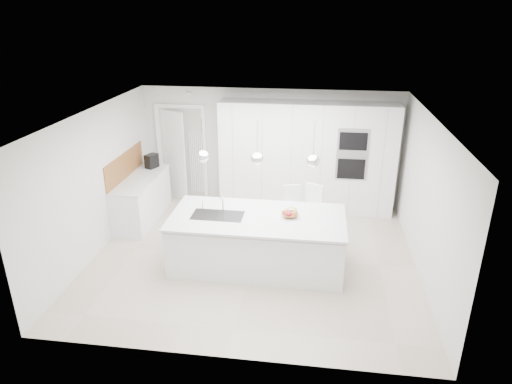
# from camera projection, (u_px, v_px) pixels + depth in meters

# --- Properties ---
(floor) EXTENTS (5.50, 5.50, 0.00)m
(floor) POSITION_uv_depth(u_px,v_px,m) (254.00, 256.00, 7.98)
(floor) COLOR #BEAF9C
(floor) RESTS_ON ground
(wall_back) EXTENTS (5.50, 0.00, 5.50)m
(wall_back) POSITION_uv_depth(u_px,v_px,m) (270.00, 147.00, 9.80)
(wall_back) COLOR silver
(wall_back) RESTS_ON ground
(wall_left) EXTENTS (0.00, 5.00, 5.00)m
(wall_left) POSITION_uv_depth(u_px,v_px,m) (96.00, 182.00, 7.85)
(wall_left) COLOR silver
(wall_left) RESTS_ON ground
(ceiling) EXTENTS (5.50, 5.50, 0.00)m
(ceiling) POSITION_uv_depth(u_px,v_px,m) (253.00, 115.00, 7.03)
(ceiling) COLOR white
(ceiling) RESTS_ON wall_back
(tall_cabinets) EXTENTS (3.60, 0.60, 2.30)m
(tall_cabinets) POSITION_uv_depth(u_px,v_px,m) (307.00, 157.00, 9.46)
(tall_cabinets) COLOR white
(tall_cabinets) RESTS_ON floor
(oven_stack) EXTENTS (0.62, 0.04, 1.05)m
(oven_stack) POSITION_uv_depth(u_px,v_px,m) (352.00, 155.00, 8.99)
(oven_stack) COLOR #A5A5A8
(oven_stack) RESTS_ON tall_cabinets
(doorway_frame) EXTENTS (1.11, 0.08, 2.13)m
(doorway_frame) POSITION_uv_depth(u_px,v_px,m) (182.00, 154.00, 10.10)
(doorway_frame) COLOR white
(doorway_frame) RESTS_ON floor
(hallway_door) EXTENTS (0.76, 0.38, 2.00)m
(hallway_door) POSITION_uv_depth(u_px,v_px,m) (171.00, 155.00, 10.09)
(hallway_door) COLOR white
(hallway_door) RESTS_ON floor
(radiator) EXTENTS (0.32, 0.04, 1.40)m
(radiator) POSITION_uv_depth(u_px,v_px,m) (197.00, 162.00, 10.12)
(radiator) COLOR white
(radiator) RESTS_ON floor
(left_base_cabinets) EXTENTS (0.60, 1.80, 0.86)m
(left_base_cabinets) POSITION_uv_depth(u_px,v_px,m) (142.00, 200.00, 9.22)
(left_base_cabinets) COLOR white
(left_base_cabinets) RESTS_ON floor
(left_worktop) EXTENTS (0.62, 1.82, 0.04)m
(left_worktop) POSITION_uv_depth(u_px,v_px,m) (140.00, 179.00, 9.05)
(left_worktop) COLOR silver
(left_worktop) RESTS_ON left_base_cabinets
(oak_backsplash) EXTENTS (0.02, 1.80, 0.50)m
(oak_backsplash) POSITION_uv_depth(u_px,v_px,m) (125.00, 165.00, 8.99)
(oak_backsplash) COLOR brown
(oak_backsplash) RESTS_ON wall_left
(island_base) EXTENTS (2.80, 1.20, 0.86)m
(island_base) POSITION_uv_depth(u_px,v_px,m) (257.00, 243.00, 7.53)
(island_base) COLOR white
(island_base) RESTS_ON floor
(island_worktop) EXTENTS (2.84, 1.40, 0.04)m
(island_worktop) POSITION_uv_depth(u_px,v_px,m) (257.00, 218.00, 7.40)
(island_worktop) COLOR silver
(island_worktop) RESTS_ON island_base
(island_sink) EXTENTS (0.84, 0.44, 0.18)m
(island_sink) POSITION_uv_depth(u_px,v_px,m) (218.00, 220.00, 7.46)
(island_sink) COLOR #3F3F42
(island_sink) RESTS_ON island_worktop
(island_tap) EXTENTS (0.02, 0.02, 0.30)m
(island_tap) POSITION_uv_depth(u_px,v_px,m) (223.00, 202.00, 7.55)
(island_tap) COLOR white
(island_tap) RESTS_ON island_worktop
(pendant_left) EXTENTS (0.20, 0.20, 0.20)m
(pendant_left) POSITION_uv_depth(u_px,v_px,m) (203.00, 156.00, 7.08)
(pendant_left) COLOR white
(pendant_left) RESTS_ON ceiling
(pendant_mid) EXTENTS (0.20, 0.20, 0.20)m
(pendant_mid) POSITION_uv_depth(u_px,v_px,m) (257.00, 159.00, 6.97)
(pendant_mid) COLOR white
(pendant_mid) RESTS_ON ceiling
(pendant_right) EXTENTS (0.20, 0.20, 0.20)m
(pendant_right) POSITION_uv_depth(u_px,v_px,m) (313.00, 161.00, 6.86)
(pendant_right) COLOR white
(pendant_right) RESTS_ON ceiling
(fruit_bowl) EXTENTS (0.32, 0.32, 0.07)m
(fruit_bowl) POSITION_uv_depth(u_px,v_px,m) (290.00, 215.00, 7.37)
(fruit_bowl) COLOR brown
(fruit_bowl) RESTS_ON island_worktop
(espresso_machine) EXTENTS (0.27, 0.32, 0.29)m
(espresso_machine) POSITION_uv_depth(u_px,v_px,m) (152.00, 161.00, 9.58)
(espresso_machine) COLOR black
(espresso_machine) RESTS_ON left_worktop
(bar_stool_left) EXTENTS (0.47, 0.56, 1.04)m
(bar_stool_left) POSITION_uv_depth(u_px,v_px,m) (290.00, 214.00, 8.36)
(bar_stool_left) COLOR white
(bar_stool_left) RESTS_ON floor
(bar_stool_right) EXTENTS (0.53, 0.60, 1.09)m
(bar_stool_right) POSITION_uv_depth(u_px,v_px,m) (313.00, 215.00, 8.27)
(bar_stool_right) COLOR white
(bar_stool_right) RESTS_ON floor
(apple_a) EXTENTS (0.09, 0.09, 0.09)m
(apple_a) POSITION_uv_depth(u_px,v_px,m) (289.00, 214.00, 7.31)
(apple_a) COLOR red
(apple_a) RESTS_ON fruit_bowl
(apple_b) EXTENTS (0.08, 0.08, 0.08)m
(apple_b) POSITION_uv_depth(u_px,v_px,m) (288.00, 214.00, 7.32)
(apple_b) COLOR red
(apple_b) RESTS_ON fruit_bowl
(apple_c) EXTENTS (0.08, 0.08, 0.08)m
(apple_c) POSITION_uv_depth(u_px,v_px,m) (288.00, 212.00, 7.39)
(apple_c) COLOR red
(apple_c) RESTS_ON fruit_bowl
(banana_bunch) EXTENTS (0.23, 0.17, 0.21)m
(banana_bunch) POSITION_uv_depth(u_px,v_px,m) (291.00, 210.00, 7.34)
(banana_bunch) COLOR gold
(banana_bunch) RESTS_ON fruit_bowl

